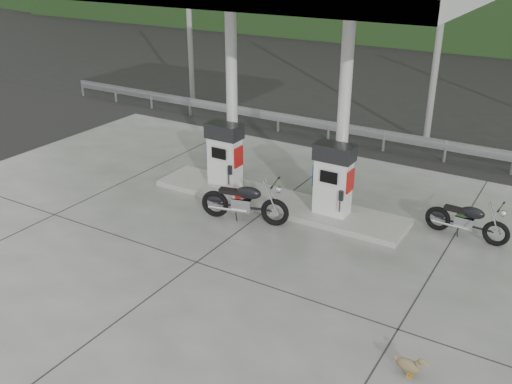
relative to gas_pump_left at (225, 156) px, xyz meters
The scene contains 14 objects.
ground 3.16m from the gas_pump_left, 57.38° to the right, with size 160.00×160.00×0.00m, color black.
forecourt_apron 3.15m from the gas_pump_left, 57.38° to the right, with size 18.00×14.00×0.02m, color slate.
pump_island 1.87m from the gas_pump_left, ahead, with size 7.00×1.40×0.15m, color gray.
gas_pump_left is the anchor object (origin of this frame).
gas_pump_right 3.20m from the gas_pump_left, ahead, with size 0.95×0.55×1.80m, color white, non-canonical shape.
canopy_column_left 1.65m from the gas_pump_left, 90.00° to the left, with size 0.30×0.30×5.00m, color silver.
canopy_column_right 3.60m from the gas_pump_left, ahead, with size 0.30×0.30×5.00m, color silver.
guardrail 5.74m from the gas_pump_left, 73.78° to the left, with size 26.00×0.16×1.42m, color #95979C, non-canonical shape.
road 9.20m from the gas_pump_left, 79.92° to the left, with size 60.00×7.00×0.01m, color black.
utility_pole_a 9.93m from the gas_pump_left, 132.44° to the left, with size 0.22×0.22×8.00m, color gray.
utility_pole_b 8.40m from the gas_pump_left, 62.78° to the left, with size 0.22×0.22×8.00m, color gray.
motorcycle_left 1.98m from the gas_pump_left, 41.51° to the right, with size 2.12×0.67×1.00m, color black, non-canonical shape.
motorcycle_right 6.38m from the gas_pump_left, ahead, with size 1.82×0.58×0.86m, color black, non-canonical shape.
duck 8.07m from the gas_pump_left, 34.60° to the right, with size 0.50×0.14×0.36m, color brown, non-canonical shape.
Camera 1 is at (6.64, -9.47, 6.45)m, focal length 40.00 mm.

